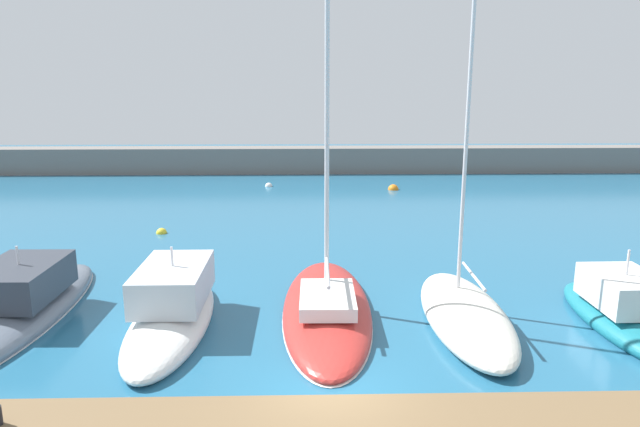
% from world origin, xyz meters
% --- Properties ---
extents(ground_plane, '(120.00, 120.00, 0.00)m').
position_xyz_m(ground_plane, '(0.00, 0.00, 0.00)').
color(ground_plane, '#236084').
extents(breakwater_seawall, '(108.00, 2.37, 2.22)m').
position_xyz_m(breakwater_seawall, '(0.00, 37.05, 1.11)').
color(breakwater_seawall, slate).
rests_on(breakwater_seawall, ground_plane).
extents(motorboat_slate_nearest, '(2.95, 10.32, 2.93)m').
position_xyz_m(motorboat_slate_nearest, '(-10.31, 5.51, 0.42)').
color(motorboat_slate_nearest, slate).
rests_on(motorboat_slate_nearest, ground_plane).
extents(motorboat_white_second, '(2.46, 7.93, 2.97)m').
position_xyz_m(motorboat_white_second, '(-5.00, 4.61, 0.60)').
color(motorboat_white_second, white).
rests_on(motorboat_white_second, ground_plane).
extents(sailboat_red_third, '(3.22, 10.24, 16.51)m').
position_xyz_m(sailboat_red_third, '(0.11, 5.53, 0.24)').
color(sailboat_red_third, '#B72D28').
rests_on(sailboat_red_third, ground_plane).
extents(sailboat_ivory_fourth, '(2.78, 7.92, 12.38)m').
position_xyz_m(sailboat_ivory_fourth, '(4.69, 4.54, 0.36)').
color(sailboat_ivory_fourth, silver).
rests_on(sailboat_ivory_fourth, ground_plane).
extents(motorboat_teal_fifth, '(2.45, 7.14, 2.89)m').
position_xyz_m(motorboat_teal_fifth, '(9.86, 4.26, 0.48)').
color(motorboat_teal_fifth, '#19707F').
rests_on(motorboat_teal_fifth, ground_plane).
extents(mooring_buoy_white, '(0.57, 0.57, 0.57)m').
position_xyz_m(mooring_buoy_white, '(-3.44, 30.22, 0.00)').
color(mooring_buoy_white, white).
rests_on(mooring_buoy_white, ground_plane).
extents(mooring_buoy_yellow, '(0.57, 0.57, 0.57)m').
position_xyz_m(mooring_buoy_yellow, '(-8.28, 16.51, 0.00)').
color(mooring_buoy_yellow, yellow).
rests_on(mooring_buoy_yellow, ground_plane).
extents(mooring_buoy_orange, '(0.79, 0.79, 0.79)m').
position_xyz_m(mooring_buoy_orange, '(5.90, 28.66, 0.00)').
color(mooring_buoy_orange, orange).
rests_on(mooring_buoy_orange, ground_plane).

